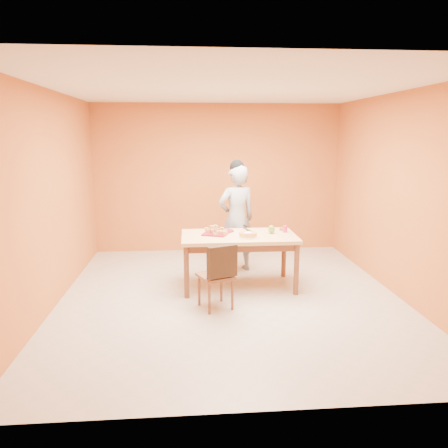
{
  "coord_description": "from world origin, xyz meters",
  "views": [
    {
      "loc": [
        -0.55,
        -5.53,
        2.13
      ],
      "look_at": [
        -0.06,
        0.3,
        0.94
      ],
      "focal_mm": 35.0,
      "sensor_mm": 36.0,
      "label": 1
    }
  ],
  "objects": [
    {
      "name": "cake_server",
      "position": [
        0.27,
        0.41,
        0.83
      ],
      "size": [
        0.11,
        0.25,
        0.01
      ],
      "primitive_type": "cube",
      "rotation": [
        0.0,
        0.0,
        0.27
      ],
      "color": "silver",
      "rests_on": "sponge_cake"
    },
    {
      "name": "dining_table",
      "position": [
        0.16,
        0.4,
        0.67
      ],
      "size": [
        1.6,
        0.9,
        0.76
      ],
      "color": "#E3BA77",
      "rests_on": "floor"
    },
    {
      "name": "checker_tin",
      "position": [
        0.84,
        0.64,
        0.78
      ],
      "size": [
        0.13,
        0.13,
        0.03
      ],
      "primitive_type": "cylinder",
      "rotation": [
        0.0,
        0.0,
        -0.24
      ],
      "color": "#38210F",
      "rests_on": "dining_table"
    },
    {
      "name": "magenta_glass",
      "position": [
        0.84,
        0.51,
        0.81
      ],
      "size": [
        0.07,
        0.07,
        0.09
      ],
      "primitive_type": "cylinder",
      "rotation": [
        0.0,
        0.0,
        -0.01
      ],
      "color": "#C11D51",
      "rests_on": "dining_table"
    },
    {
      "name": "white_cake_plate",
      "position": [
        0.26,
        0.23,
        0.77
      ],
      "size": [
        0.34,
        0.34,
        0.01
      ],
      "primitive_type": "cylinder",
      "rotation": [
        0.0,
        0.0,
        0.18
      ],
      "color": "white",
      "rests_on": "dining_table"
    },
    {
      "name": "ceiling",
      "position": [
        0.0,
        0.0,
        2.7
      ],
      "size": [
        5.0,
        5.0,
        0.0
      ],
      "primitive_type": "plane",
      "rotation": [
        3.14,
        0.0,
        0.0
      ],
      "color": "silver",
      "rests_on": "wall_back"
    },
    {
      "name": "wall_back",
      "position": [
        0.0,
        2.5,
        1.35
      ],
      "size": [
        4.5,
        0.0,
        4.5
      ],
      "primitive_type": "plane",
      "rotation": [
        1.57,
        0.0,
        0.0
      ],
      "color": "#C2682C",
      "rests_on": "floor"
    },
    {
      "name": "pastry_pile",
      "position": [
        -0.16,
        0.47,
        0.83
      ],
      "size": [
        0.3,
        0.3,
        0.1
      ],
      "primitive_type": null,
      "color": "tan",
      "rests_on": "pastry_platter"
    },
    {
      "name": "egg_ornament",
      "position": [
        0.63,
        0.45,
        0.82
      ],
      "size": [
        0.1,
        0.08,
        0.12
      ],
      "primitive_type": "ellipsoid",
      "rotation": [
        0.0,
        0.0,
        -0.02
      ],
      "color": "olive",
      "rests_on": "dining_table"
    },
    {
      "name": "person",
      "position": [
        0.21,
        1.17,
        0.84
      ],
      "size": [
        0.71,
        0.57,
        1.68
      ],
      "primitive_type": "imported",
      "rotation": [
        0.0,
        0.0,
        3.45
      ],
      "color": "gray",
      "rests_on": "floor"
    },
    {
      "name": "wall_left",
      "position": [
        -2.25,
        0.0,
        1.35
      ],
      "size": [
        0.0,
        5.0,
        5.0
      ],
      "primitive_type": "plane",
      "rotation": [
        1.57,
        0.0,
        1.57
      ],
      "color": "#C2682C",
      "rests_on": "floor"
    },
    {
      "name": "wall_right",
      "position": [
        2.25,
        0.0,
        1.35
      ],
      "size": [
        0.0,
        5.0,
        5.0
      ],
      "primitive_type": "plane",
      "rotation": [
        1.57,
        0.0,
        -1.57
      ],
      "color": "#C2682C",
      "rests_on": "floor"
    },
    {
      "name": "dining_chair",
      "position": [
        -0.22,
        -0.37,
        0.44
      ],
      "size": [
        0.52,
        0.57,
        0.85
      ],
      "rotation": [
        0.0,
        0.0,
        0.38
      ],
      "color": "brown",
      "rests_on": "floor"
    },
    {
      "name": "sponge_cake",
      "position": [
        0.26,
        0.23,
        0.8
      ],
      "size": [
        0.31,
        0.31,
        0.06
      ],
      "primitive_type": "cylinder",
      "rotation": [
        0.0,
        0.0,
        0.31
      ],
      "color": "gold",
      "rests_on": "white_cake_plate"
    },
    {
      "name": "red_dinner_plate",
      "position": [
        -0.02,
        0.65,
        0.77
      ],
      "size": [
        0.3,
        0.3,
        0.02
      ],
      "primitive_type": "cylinder",
      "rotation": [
        0.0,
        0.0,
        -0.12
      ],
      "color": "maroon",
      "rests_on": "dining_table"
    },
    {
      "name": "pastry_platter",
      "position": [
        -0.16,
        0.47,
        0.77
      ],
      "size": [
        0.43,
        0.43,
        0.02
      ],
      "primitive_type": "cube",
      "rotation": [
        0.0,
        0.0,
        -0.37
      ],
      "color": "maroon",
      "rests_on": "dining_table"
    },
    {
      "name": "floor",
      "position": [
        0.0,
        0.0,
        0.0
      ],
      "size": [
        5.0,
        5.0,
        0.0
      ],
      "primitive_type": "plane",
      "color": "beige",
      "rests_on": "ground"
    }
  ]
}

